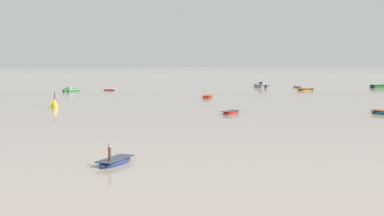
{
  "coord_description": "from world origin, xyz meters",
  "views": [
    {
      "loc": [
        -23.05,
        -20.59,
        6.55
      ],
      "look_at": [
        -1.68,
        39.13,
        0.4
      ],
      "focal_mm": 46.7,
      "sensor_mm": 36.0,
      "label": 1
    }
  ],
  "objects_px": {
    "rowboat_moored_0": "(110,90)",
    "rowboat_moored_9": "(208,97)",
    "rowboat_moored_5": "(115,162)",
    "mooring_post_near": "(110,156)",
    "motorboat_moored_3": "(261,86)",
    "channel_buoy": "(55,105)",
    "rowboat_moored_3": "(297,87)",
    "rowboat_moored_2": "(231,113)",
    "motorboat_moored_0": "(69,91)",
    "rowboat_moored_6": "(306,90)"
  },
  "relations": [
    {
      "from": "motorboat_moored_0",
      "to": "rowboat_moored_6",
      "type": "relative_size",
      "value": 1.12
    },
    {
      "from": "rowboat_moored_2",
      "to": "motorboat_moored_3",
      "type": "height_order",
      "value": "motorboat_moored_3"
    },
    {
      "from": "rowboat_moored_9",
      "to": "channel_buoy",
      "type": "bearing_deg",
      "value": 146.86
    },
    {
      "from": "rowboat_moored_5",
      "to": "motorboat_moored_3",
      "type": "xyz_separation_m",
      "value": [
        49.38,
        75.22,
        0.14
      ]
    },
    {
      "from": "rowboat_moored_6",
      "to": "mooring_post_near",
      "type": "xyz_separation_m",
      "value": [
        -52.95,
        -61.3,
        0.48
      ]
    },
    {
      "from": "rowboat_moored_6",
      "to": "mooring_post_near",
      "type": "height_order",
      "value": "mooring_post_near"
    },
    {
      "from": "rowboat_moored_5",
      "to": "rowboat_moored_6",
      "type": "distance_m",
      "value": 80.16
    },
    {
      "from": "rowboat_moored_0",
      "to": "rowboat_moored_6",
      "type": "xyz_separation_m",
      "value": [
        39.02,
        -15.01,
        0.04
      ]
    },
    {
      "from": "rowboat_moored_0",
      "to": "motorboat_moored_0",
      "type": "relative_size",
      "value": 0.65
    },
    {
      "from": "channel_buoy",
      "to": "rowboat_moored_9",
      "type": "bearing_deg",
      "value": 21.18
    },
    {
      "from": "rowboat_moored_5",
      "to": "rowboat_moored_2",
      "type": "bearing_deg",
      "value": 6.01
    },
    {
      "from": "motorboat_moored_0",
      "to": "motorboat_moored_3",
      "type": "distance_m",
      "value": 44.55
    },
    {
      "from": "rowboat_moored_0",
      "to": "motorboat_moored_3",
      "type": "xyz_separation_m",
      "value": [
        35.92,
        -0.38,
        0.15
      ]
    },
    {
      "from": "motorboat_moored_3",
      "to": "mooring_post_near",
      "type": "relative_size",
      "value": 4.15
    },
    {
      "from": "rowboat_moored_2",
      "to": "motorboat_moored_0",
      "type": "xyz_separation_m",
      "value": [
        -14.05,
        49.61,
        0.07
      ]
    },
    {
      "from": "rowboat_moored_3",
      "to": "rowboat_moored_5",
      "type": "height_order",
      "value": "rowboat_moored_5"
    },
    {
      "from": "rowboat_moored_5",
      "to": "motorboat_moored_3",
      "type": "relative_size",
      "value": 0.5
    },
    {
      "from": "motorboat_moored_0",
      "to": "rowboat_moored_3",
      "type": "bearing_deg",
      "value": 128.74
    },
    {
      "from": "motorboat_moored_0",
      "to": "rowboat_moored_9",
      "type": "xyz_separation_m",
      "value": [
        20.77,
        -24.91,
        -0.04
      ]
    },
    {
      "from": "rowboat_moored_2",
      "to": "rowboat_moored_9",
      "type": "xyz_separation_m",
      "value": [
        6.72,
        24.7,
        0.03
      ]
    },
    {
      "from": "mooring_post_near",
      "to": "rowboat_moored_0",
      "type": "bearing_deg",
      "value": 79.65
    },
    {
      "from": "rowboat_moored_0",
      "to": "motorboat_moored_3",
      "type": "height_order",
      "value": "motorboat_moored_3"
    },
    {
      "from": "rowboat_moored_3",
      "to": "rowboat_moored_6",
      "type": "xyz_separation_m",
      "value": [
        -4.69,
        -10.91,
        0.04
      ]
    },
    {
      "from": "rowboat_moored_2",
      "to": "mooring_post_near",
      "type": "relative_size",
      "value": 2.27
    },
    {
      "from": "rowboat_moored_0",
      "to": "motorboat_moored_0",
      "type": "height_order",
      "value": "motorboat_moored_0"
    },
    {
      "from": "rowboat_moored_9",
      "to": "rowboat_moored_3",
      "type": "bearing_deg",
      "value": -18.93
    },
    {
      "from": "rowboat_moored_9",
      "to": "mooring_post_near",
      "type": "height_order",
      "value": "mooring_post_near"
    },
    {
      "from": "rowboat_moored_0",
      "to": "rowboat_moored_9",
      "type": "xyz_separation_m",
      "value": [
        12.16,
        -26.52,
        0.04
      ]
    },
    {
      "from": "rowboat_moored_9",
      "to": "mooring_post_near",
      "type": "bearing_deg",
      "value": -171.97
    },
    {
      "from": "mooring_post_near",
      "to": "rowboat_moored_5",
      "type": "bearing_deg",
      "value": 56.0
    },
    {
      "from": "rowboat_moored_3",
      "to": "rowboat_moored_2",
      "type": "bearing_deg",
      "value": 134.45
    },
    {
      "from": "rowboat_moored_3",
      "to": "rowboat_moored_5",
      "type": "distance_m",
      "value": 91.54
    },
    {
      "from": "rowboat_moored_5",
      "to": "rowboat_moored_9",
      "type": "height_order",
      "value": "rowboat_moored_9"
    },
    {
      "from": "rowboat_moored_2",
      "to": "motorboat_moored_0",
      "type": "relative_size",
      "value": 0.76
    },
    {
      "from": "motorboat_moored_3",
      "to": "channel_buoy",
      "type": "relative_size",
      "value": 2.67
    },
    {
      "from": "rowboat_moored_5",
      "to": "motorboat_moored_0",
      "type": "bearing_deg",
      "value": 40.04
    },
    {
      "from": "rowboat_moored_2",
      "to": "rowboat_moored_5",
      "type": "distance_m",
      "value": 30.85
    },
    {
      "from": "channel_buoy",
      "to": "rowboat_moored_5",
      "type": "bearing_deg",
      "value": -88.93
    },
    {
      "from": "rowboat_moored_5",
      "to": "mooring_post_near",
      "type": "xyz_separation_m",
      "value": [
        -0.47,
        -0.7,
        0.5
      ]
    },
    {
      "from": "rowboat_moored_9",
      "to": "mooring_post_near",
      "type": "xyz_separation_m",
      "value": [
        -26.09,
        -49.79,
        0.47
      ]
    },
    {
      "from": "rowboat_moored_5",
      "to": "rowboat_moored_0",
      "type": "bearing_deg",
      "value": 33.7
    },
    {
      "from": "motorboat_moored_0",
      "to": "rowboat_moored_9",
      "type": "relative_size",
      "value": 1.09
    },
    {
      "from": "motorboat_moored_0",
      "to": "channel_buoy",
      "type": "relative_size",
      "value": 1.91
    },
    {
      "from": "motorboat_moored_0",
      "to": "motorboat_moored_3",
      "type": "height_order",
      "value": "motorboat_moored_3"
    },
    {
      "from": "rowboat_moored_2",
      "to": "motorboat_moored_0",
      "type": "distance_m",
      "value": 51.57
    },
    {
      "from": "motorboat_moored_0",
      "to": "rowboat_moored_6",
      "type": "height_order",
      "value": "motorboat_moored_0"
    },
    {
      "from": "motorboat_moored_0",
      "to": "mooring_post_near",
      "type": "bearing_deg",
      "value": 37.4
    },
    {
      "from": "rowboat_moored_6",
      "to": "motorboat_moored_3",
      "type": "relative_size",
      "value": 0.64
    },
    {
      "from": "rowboat_moored_2",
      "to": "channel_buoy",
      "type": "xyz_separation_m",
      "value": [
        -19.62,
        14.5,
        0.32
      ]
    },
    {
      "from": "rowboat_moored_0",
      "to": "rowboat_moored_5",
      "type": "xyz_separation_m",
      "value": [
        -13.46,
        -75.61,
        0.01
      ]
    }
  ]
}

